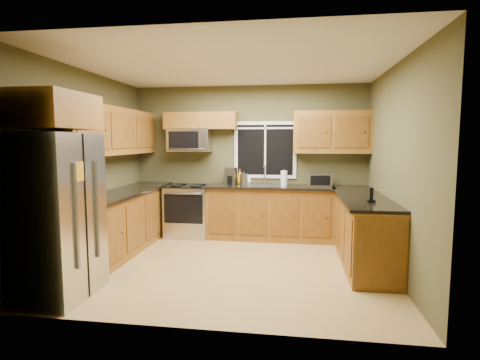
% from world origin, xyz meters
% --- Properties ---
extents(floor, '(4.20, 4.20, 0.00)m').
position_xyz_m(floor, '(0.00, 0.00, 0.00)').
color(floor, '#AD874C').
rests_on(floor, ground).
extents(ceiling, '(4.20, 4.20, 0.00)m').
position_xyz_m(ceiling, '(0.00, 0.00, 2.70)').
color(ceiling, white).
rests_on(ceiling, back_wall).
extents(back_wall, '(4.20, 0.00, 4.20)m').
position_xyz_m(back_wall, '(0.00, 1.80, 1.35)').
color(back_wall, '#4B4727').
rests_on(back_wall, ground).
extents(front_wall, '(4.20, 0.00, 4.20)m').
position_xyz_m(front_wall, '(0.00, -1.80, 1.35)').
color(front_wall, '#4B4727').
rests_on(front_wall, ground).
extents(left_wall, '(0.00, 3.60, 3.60)m').
position_xyz_m(left_wall, '(-2.10, 0.00, 1.35)').
color(left_wall, '#4B4727').
rests_on(left_wall, ground).
extents(right_wall, '(0.00, 3.60, 3.60)m').
position_xyz_m(right_wall, '(2.10, 0.00, 1.35)').
color(right_wall, '#4B4727').
rests_on(right_wall, ground).
extents(window, '(1.12, 0.03, 1.02)m').
position_xyz_m(window, '(0.30, 1.78, 1.55)').
color(window, white).
rests_on(window, back_wall).
extents(base_cabinets_left, '(0.60, 2.65, 0.90)m').
position_xyz_m(base_cabinets_left, '(-1.80, 0.48, 0.45)').
color(base_cabinets_left, brown).
rests_on(base_cabinets_left, ground).
extents(countertop_left, '(0.65, 2.65, 0.04)m').
position_xyz_m(countertop_left, '(-1.78, 0.48, 0.92)').
color(countertop_left, black).
rests_on(countertop_left, base_cabinets_left).
extents(base_cabinets_back, '(2.17, 0.60, 0.90)m').
position_xyz_m(base_cabinets_back, '(0.42, 1.50, 0.45)').
color(base_cabinets_back, brown).
rests_on(base_cabinets_back, ground).
extents(countertop_back, '(2.17, 0.65, 0.04)m').
position_xyz_m(countertop_back, '(0.42, 1.48, 0.92)').
color(countertop_back, black).
rests_on(countertop_back, base_cabinets_back).
extents(base_cabinets_peninsula, '(0.60, 2.52, 0.90)m').
position_xyz_m(base_cabinets_peninsula, '(1.80, 0.54, 0.45)').
color(base_cabinets_peninsula, brown).
rests_on(base_cabinets_peninsula, ground).
extents(countertop_peninsula, '(0.65, 2.50, 0.04)m').
position_xyz_m(countertop_peninsula, '(1.78, 0.55, 0.92)').
color(countertop_peninsula, black).
rests_on(countertop_peninsula, base_cabinets_peninsula).
extents(upper_cabinets_left, '(0.33, 2.65, 0.72)m').
position_xyz_m(upper_cabinets_left, '(-1.94, 0.48, 1.86)').
color(upper_cabinets_left, brown).
rests_on(upper_cabinets_left, left_wall).
extents(upper_cabinets_back_left, '(1.30, 0.33, 0.30)m').
position_xyz_m(upper_cabinets_back_left, '(-0.85, 1.64, 2.07)').
color(upper_cabinets_back_left, brown).
rests_on(upper_cabinets_back_left, back_wall).
extents(upper_cabinets_back_right, '(1.30, 0.33, 0.72)m').
position_xyz_m(upper_cabinets_back_right, '(1.45, 1.64, 1.86)').
color(upper_cabinets_back_right, brown).
rests_on(upper_cabinets_back_right, back_wall).
extents(upper_cabinet_over_fridge, '(0.72, 0.90, 0.38)m').
position_xyz_m(upper_cabinet_over_fridge, '(-1.74, -1.30, 2.03)').
color(upper_cabinet_over_fridge, brown).
rests_on(upper_cabinet_over_fridge, left_wall).
extents(refrigerator, '(0.74, 0.90, 1.80)m').
position_xyz_m(refrigerator, '(-1.74, -1.30, 0.90)').
color(refrigerator, '#B7B7BC').
rests_on(refrigerator, ground).
extents(range, '(0.76, 0.69, 0.94)m').
position_xyz_m(range, '(-1.05, 1.47, 0.47)').
color(range, '#B7B7BC').
rests_on(range, ground).
extents(microwave, '(0.76, 0.41, 0.42)m').
position_xyz_m(microwave, '(-1.05, 1.61, 1.73)').
color(microwave, '#B7B7BC').
rests_on(microwave, back_wall).
extents(sink, '(0.60, 0.42, 0.36)m').
position_xyz_m(sink, '(0.30, 1.49, 0.95)').
color(sink, slate).
rests_on(sink, countertop_back).
extents(toaster_oven, '(0.41, 0.33, 0.24)m').
position_xyz_m(toaster_oven, '(1.26, 1.46, 1.06)').
color(toaster_oven, '#B7B7BC').
rests_on(toaster_oven, countertop_back).
extents(coffee_maker, '(0.19, 0.25, 0.30)m').
position_xyz_m(coffee_maker, '(-0.30, 1.64, 1.08)').
color(coffee_maker, slate).
rests_on(coffee_maker, countertop_back).
extents(kettle, '(0.17, 0.17, 0.24)m').
position_xyz_m(kettle, '(-0.05, 1.50, 1.05)').
color(kettle, '#B7B7BC').
rests_on(kettle, countertop_back).
extents(paper_towel_roll, '(0.13, 0.13, 0.29)m').
position_xyz_m(paper_towel_roll, '(0.65, 1.52, 1.07)').
color(paper_towel_roll, white).
rests_on(paper_towel_roll, countertop_back).
extents(soap_bottle_a, '(0.11, 0.11, 0.26)m').
position_xyz_m(soap_bottle_a, '(-0.15, 1.70, 1.07)').
color(soap_bottle_a, '#C18612').
rests_on(soap_bottle_a, countertop_back).
extents(soap_bottle_c, '(0.16, 0.16, 0.16)m').
position_xyz_m(soap_bottle_c, '(0.00, 1.67, 1.02)').
color(soap_bottle_c, white).
rests_on(soap_bottle_c, countertop_back).
extents(cordless_phone, '(0.09, 0.09, 0.19)m').
position_xyz_m(cordless_phone, '(1.79, -0.13, 1.00)').
color(cordless_phone, black).
rests_on(cordless_phone, countertop_peninsula).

